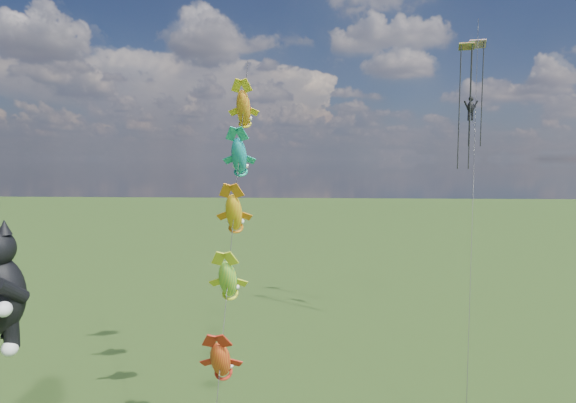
{
  "coord_description": "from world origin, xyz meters",
  "views": [
    {
      "loc": [
        10.7,
        -17.63,
        13.58
      ],
      "look_at": [
        9.09,
        11.33,
        11.02
      ],
      "focal_mm": 30.0,
      "sensor_mm": 36.0,
      "label": 1
    }
  ],
  "objects": [
    {
      "name": "fish_windsock_rig",
      "position": [
        6.82,
        5.19,
        10.96
      ],
      "size": [
        1.17,
        15.96,
        19.54
      ],
      "rotation": [
        0.0,
        0.0,
        0.36
      ],
      "color": "brown",
      "rests_on": "ground"
    },
    {
      "name": "parafoil_rig",
      "position": [
        22.08,
        18.65,
        17.89
      ],
      "size": [
        6.06,
        16.93,
        24.27
      ],
      "rotation": [
        0.0,
        0.0,
        -0.22
      ],
      "color": "brown",
      "rests_on": "ground"
    }
  ]
}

